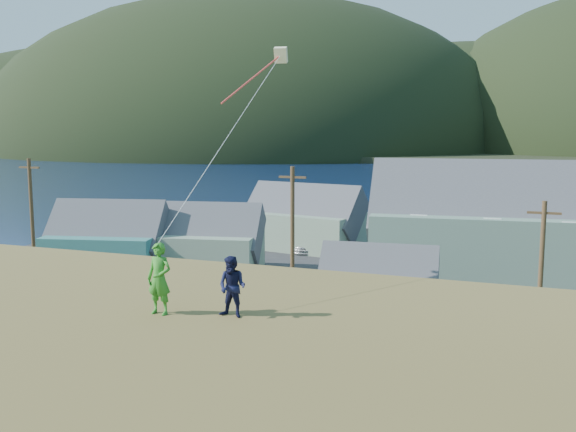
% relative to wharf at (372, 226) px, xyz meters
% --- Properties ---
extents(ground, '(900.00, 900.00, 0.00)m').
position_rel_wharf_xyz_m(ground, '(6.00, -40.00, -0.45)').
color(ground, '#0A1638').
rests_on(ground, ground).
extents(grass_strip, '(110.00, 8.00, 0.10)m').
position_rel_wharf_xyz_m(grass_strip, '(6.00, -42.00, -0.40)').
color(grass_strip, '#4C3D19').
rests_on(grass_strip, ground).
extents(waterfront_lot, '(72.00, 36.00, 0.12)m').
position_rel_wharf_xyz_m(waterfront_lot, '(6.00, -23.00, -0.39)').
color(waterfront_lot, '#28282B').
rests_on(waterfront_lot, ground).
extents(wharf, '(26.00, 14.00, 0.90)m').
position_rel_wharf_xyz_m(wharf, '(0.00, 0.00, 0.00)').
color(wharf, gray).
rests_on(wharf, ground).
extents(far_shore, '(900.00, 320.00, 2.00)m').
position_rel_wharf_xyz_m(far_shore, '(6.00, 290.00, 0.55)').
color(far_shore, black).
rests_on(far_shore, ground).
extents(shed_teal, '(10.37, 8.32, 7.26)m').
position_rel_wharf_xyz_m(shed_teal, '(-14.97, -29.55, 2.25)').
color(shed_teal, '#2C6468').
rests_on(shed_teal, waterfront_lot).
extents(shed_palegreen_near, '(10.41, 7.57, 6.89)m').
position_rel_wharf_xyz_m(shed_palegreen_near, '(-7.99, -26.51, 2.15)').
color(shed_palegreen_near, gray).
rests_on(shed_palegreen_near, waterfront_lot).
extents(shed_white, '(7.56, 5.38, 5.67)m').
position_rel_wharf_xyz_m(shed_white, '(8.10, -34.50, 1.75)').
color(shed_white, silver).
rests_on(shed_white, waterfront_lot).
extents(shed_palegreen_far, '(12.44, 8.46, 7.72)m').
position_rel_wharf_xyz_m(shed_palegreen_far, '(-3.66, -13.97, 2.49)').
color(shed_palegreen_far, slate).
rests_on(shed_palegreen_far, waterfront_lot).
extents(utility_poles, '(31.72, 0.24, 9.65)m').
position_rel_wharf_xyz_m(utility_poles, '(1.40, -38.50, 4.24)').
color(utility_poles, '#47331E').
rests_on(utility_poles, waterfront_lot).
extents(parked_cars, '(20.91, 13.15, 1.56)m').
position_rel_wharf_xyz_m(parked_cars, '(1.32, -19.33, 0.40)').
color(parked_cars, navy).
rests_on(parked_cars, waterfront_lot).
extents(kite_flyer_green, '(0.68, 0.46, 1.80)m').
position_rel_wharf_xyz_m(kite_flyer_green, '(7.70, -58.65, 7.65)').
color(kite_flyer_green, '#2E8323').
rests_on(kite_flyer_green, hillside).
extents(kite_flyer_navy, '(0.77, 0.62, 1.51)m').
position_rel_wharf_xyz_m(kite_flyer_navy, '(9.50, -58.25, 7.51)').
color(kite_flyer_navy, '#131635').
rests_on(kite_flyer_navy, hillside).
extents(kite_rig, '(0.89, 4.67, 10.35)m').
position_rel_wharf_xyz_m(kite_rig, '(7.50, -50.16, 13.72)').
color(kite_rig, '#EFEAB6').
rests_on(kite_rig, ground).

